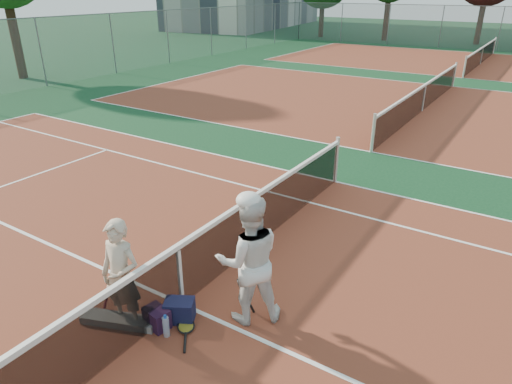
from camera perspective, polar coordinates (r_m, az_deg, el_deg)
ground at (r=6.95m, az=-9.18°, el=-13.72°), size 130.00×130.00×0.00m
court_main at (r=6.95m, az=-9.19°, el=-13.70°), size 23.77×10.97×0.01m
court_far_a at (r=18.38m, az=20.01°, el=9.49°), size 23.77×10.97×0.01m
court_far_b at (r=31.49m, az=26.21°, el=14.17°), size 23.77×10.97×0.01m
net_main at (r=6.65m, az=-9.48°, el=-10.26°), size 0.10×10.98×1.02m
net_far_a at (r=18.26m, az=20.24°, el=11.02°), size 0.10×10.98×1.02m
net_far_b at (r=31.42m, az=26.38°, el=15.07°), size 0.10×10.98×1.02m
fence_back at (r=38.26m, az=28.23°, el=17.49°), size 32.00×0.06×3.00m
player_a at (r=6.31m, az=-16.50°, el=-10.00°), size 0.63×0.47×1.60m
player_b at (r=6.13m, az=-0.88°, el=-8.52°), size 1.14×1.13×1.85m
racket_red at (r=6.83m, az=-17.72°, el=-12.48°), size 0.31×0.34×0.58m
racket_black_held at (r=6.54m, az=-1.80°, el=-13.03°), size 0.37×0.37×0.57m
racket_spare at (r=6.52m, az=-8.73°, el=-16.31°), size 0.58×0.64×0.06m
sports_bag_navy at (r=6.60m, az=-9.54°, el=-14.39°), size 0.49×0.44×0.32m
sports_bag_purple at (r=6.56m, az=-12.28°, el=-15.10°), size 0.39×0.30×0.29m
net_cover_canvas at (r=6.78m, az=-16.74°, el=-15.11°), size 1.07×0.61×0.11m
water_bottle at (r=6.38m, az=-11.18°, el=-16.21°), size 0.09×0.09×0.30m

